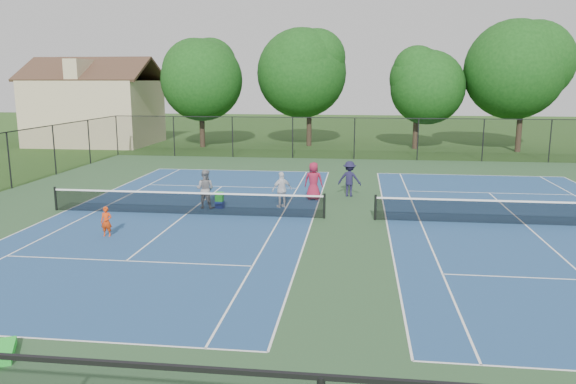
# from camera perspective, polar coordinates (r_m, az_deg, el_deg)

# --- Properties ---
(ground) EXTENTS (140.00, 140.00, 0.00)m
(ground) POSITION_cam_1_polar(r_m,az_deg,el_deg) (23.48, 6.26, -2.78)
(ground) COLOR #234716
(ground) RESTS_ON ground
(court_pad) EXTENTS (36.00, 36.00, 0.01)m
(court_pad) POSITION_cam_1_polar(r_m,az_deg,el_deg) (23.48, 6.26, -2.77)
(court_pad) COLOR #2C4F2E
(court_pad) RESTS_ON ground
(tennis_court_left) EXTENTS (12.00, 23.83, 1.07)m
(tennis_court_left) POSITION_cam_1_polar(r_m,az_deg,el_deg) (24.57, -10.30, -2.03)
(tennis_court_left) COLOR navy
(tennis_court_left) RESTS_ON ground
(tennis_court_right) EXTENTS (12.00, 23.83, 1.07)m
(tennis_court_right) POSITION_cam_1_polar(r_m,az_deg,el_deg) (24.40, 22.95, -2.86)
(tennis_court_right) COLOR navy
(tennis_court_right) RESTS_ON ground
(perimeter_fence) EXTENTS (36.08, 36.08, 3.02)m
(perimeter_fence) POSITION_cam_1_polar(r_m,az_deg,el_deg) (23.15, 6.34, 1.07)
(perimeter_fence) COLOR black
(perimeter_fence) RESTS_ON ground
(tree_back_a) EXTENTS (6.80, 6.80, 9.15)m
(tree_back_a) POSITION_cam_1_polar(r_m,az_deg,el_deg) (48.63, -8.87, 11.63)
(tree_back_a) COLOR #2D2116
(tree_back_a) RESTS_ON ground
(tree_back_b) EXTENTS (7.60, 7.60, 10.03)m
(tree_back_b) POSITION_cam_1_polar(r_m,az_deg,el_deg) (48.97, 2.20, 12.40)
(tree_back_b) COLOR #2D2116
(tree_back_b) RESTS_ON ground
(tree_back_c) EXTENTS (6.00, 6.00, 8.40)m
(tree_back_c) POSITION_cam_1_polar(r_m,az_deg,el_deg) (48.01, 13.04, 10.82)
(tree_back_c) COLOR #2D2116
(tree_back_c) RESTS_ON ground
(tree_back_d) EXTENTS (7.80, 7.80, 10.37)m
(tree_back_d) POSITION_cam_1_polar(r_m,az_deg,el_deg) (48.48, 22.88, 11.82)
(tree_back_d) COLOR #2D2116
(tree_back_d) RESTS_ON ground
(clapboard_house) EXTENTS (10.80, 8.10, 7.65)m
(clapboard_house) POSITION_cam_1_polar(r_m,az_deg,el_deg) (53.21, -18.98, 7.95)
(clapboard_house) COLOR tan
(clapboard_house) RESTS_ON ground
(child_player) EXTENTS (0.44, 0.31, 1.13)m
(child_player) POSITION_cam_1_polar(r_m,az_deg,el_deg) (21.77, -17.96, -2.88)
(child_player) COLOR red
(child_player) RESTS_ON ground
(instructor) EXTENTS (0.93, 0.76, 1.76)m
(instructor) POSITION_cam_1_polar(r_m,az_deg,el_deg) (25.45, -8.42, 0.30)
(instructor) COLOR gray
(instructor) RESTS_ON ground
(bystander_a) EXTENTS (1.02, 0.87, 1.64)m
(bystander_a) POSITION_cam_1_polar(r_m,az_deg,el_deg) (25.32, -0.62, 0.23)
(bystander_a) COLOR silver
(bystander_a) RESTS_ON ground
(bystander_b) EXTENTS (1.22, 0.80, 1.77)m
(bystander_b) POSITION_cam_1_polar(r_m,az_deg,el_deg) (27.90, 6.26, 1.33)
(bystander_b) COLOR #1A1834
(bystander_b) RESTS_ON ground
(bystander_c) EXTENTS (0.92, 0.61, 1.83)m
(bystander_c) POSITION_cam_1_polar(r_m,az_deg,el_deg) (27.00, 2.61, 1.12)
(bystander_c) COLOR maroon
(bystander_c) RESTS_ON ground
(ball_crate) EXTENTS (0.40, 0.32, 0.32)m
(ball_crate) POSITION_cam_1_polar(r_m,az_deg,el_deg) (25.52, -6.97, -1.28)
(ball_crate) COLOR navy
(ball_crate) RESTS_ON ground
(ball_hopper) EXTENTS (0.35, 0.27, 0.42)m
(ball_hopper) POSITION_cam_1_polar(r_m,az_deg,el_deg) (25.44, -6.99, -0.48)
(ball_hopper) COLOR green
(ball_hopper) RESTS_ON ball_crate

